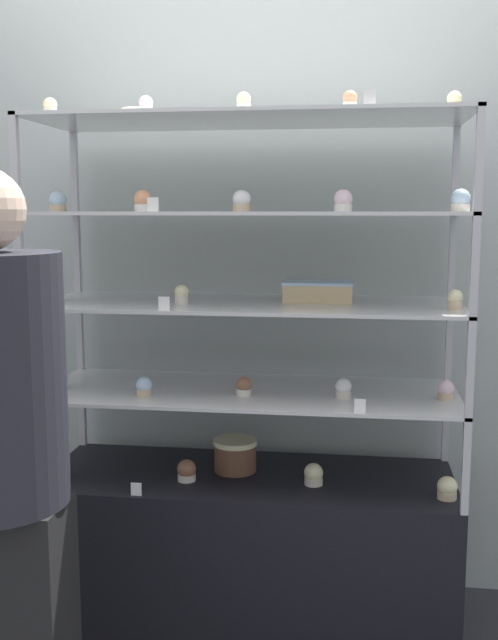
{
  "coord_description": "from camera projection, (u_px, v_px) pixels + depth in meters",
  "views": [
    {
      "loc": [
        0.35,
        -2.56,
        1.52
      ],
      "look_at": [
        0.0,
        0.0,
        1.14
      ],
      "focal_mm": 42.0,
      "sensor_mm": 36.0,
      "label": 1
    }
  ],
  "objects": [
    {
      "name": "cupcake_16",
      "position": [
        461.0,
        201.0,
        2.32
      ],
      "size": [
        0.06,
        0.06,
        0.07
      ],
      "color": "beige",
      "rests_on": "display_riser_upper"
    },
    {
      "name": "price_tag_3",
      "position": [
        153.0,
        204.0,
        2.35
      ],
      "size": [
        0.04,
        0.0,
        0.04
      ],
      "color": "white",
      "rests_on": "display_riser_upper"
    },
    {
      "name": "price_tag_1",
      "position": [
        360.0,
        406.0,
        2.35
      ],
      "size": [
        0.04,
        0.0,
        0.04
      ],
      "color": "white",
      "rests_on": "display_riser_lower"
    },
    {
      "name": "display_base",
      "position": [
        249.0,
        550.0,
        2.74
      ],
      "size": [
        1.46,
        0.54,
        0.58
      ],
      "color": "black",
      "rests_on": "ground_plane"
    },
    {
      "name": "cupcake_12",
      "position": [
        58.0,
        202.0,
        2.6
      ],
      "size": [
        0.06,
        0.06,
        0.07
      ],
      "color": "#CCB28C",
      "rests_on": "display_riser_upper"
    },
    {
      "name": "cupcake_4",
      "position": [
        61.0,
        379.0,
        2.68
      ],
      "size": [
        0.06,
        0.06,
        0.07
      ],
      "color": "white",
      "rests_on": "display_riser_lower"
    },
    {
      "name": "display_riser_middle",
      "position": [
        249.0,
        307.0,
        2.61
      ],
      "size": [
        1.46,
        0.54,
        0.31
      ],
      "color": "#B7B7BC",
      "rests_on": "display_riser_lower"
    },
    {
      "name": "price_tag_2",
      "position": [
        164.0,
        304.0,
        2.39
      ],
      "size": [
        0.04,
        0.0,
        0.04
      ],
      "color": "white",
      "rests_on": "display_riser_middle"
    },
    {
      "name": "donut_glazed",
      "position": [
        136.0,
        113.0,
        2.53
      ],
      "size": [
        0.12,
        0.12,
        0.03
      ],
      "color": "#EFE5CC",
      "rests_on": "display_riser_top"
    },
    {
      "name": "cupcake_0",
      "position": [
        60.0,
        469.0,
        2.65
      ],
      "size": [
        0.07,
        0.07,
        0.08
      ],
      "color": "white",
      "rests_on": "display_base"
    },
    {
      "name": "cupcake_6",
      "position": [
        244.0,
        386.0,
        2.57
      ],
      "size": [
        0.06,
        0.06,
        0.07
      ],
      "color": "beige",
      "rests_on": "display_riser_lower"
    },
    {
      "name": "display_riser_lower",
      "position": [
        249.0,
        394.0,
        2.65
      ],
      "size": [
        1.46,
        0.54,
        0.31
      ],
      "color": "#B7B7BC",
      "rests_on": "display_base"
    },
    {
      "name": "cupcake_21",
      "position": [
        454.0,
        101.0,
        2.36
      ],
      "size": [
        0.05,
        0.05,
        0.06
      ],
      "color": "#CCB28C",
      "rests_on": "display_riser_top"
    },
    {
      "name": "cupcake_14",
      "position": [
        242.0,
        201.0,
        2.45
      ],
      "size": [
        0.06,
        0.06,
        0.07
      ],
      "color": "#CCB28C",
      "rests_on": "display_riser_upper"
    },
    {
      "name": "cupcake_18",
      "position": [
        146.0,
        106.0,
        2.46
      ],
      "size": [
        0.05,
        0.05,
        0.06
      ],
      "color": "white",
      "rests_on": "display_riser_top"
    },
    {
      "name": "cupcake_1",
      "position": [
        187.0,
        471.0,
        2.63
      ],
      "size": [
        0.07,
        0.07,
        0.08
      ],
      "color": "beige",
      "rests_on": "display_base"
    },
    {
      "name": "price_tag_0",
      "position": [
        136.0,
        489.0,
        2.49
      ],
      "size": [
        0.04,
        0.0,
        0.04
      ],
      "color": "white",
      "rests_on": "display_base"
    },
    {
      "name": "display_riser_top",
      "position": [
        249.0,
        123.0,
        2.52
      ],
      "size": [
        1.46,
        0.54,
        0.31
      ],
      "color": "#B7B7BC",
      "rests_on": "display_riser_upper"
    },
    {
      "name": "cupcake_2",
      "position": [
        314.0,
        475.0,
        2.59
      ],
      "size": [
        0.07,
        0.07,
        0.08
      ],
      "color": "beige",
      "rests_on": "display_base"
    },
    {
      "name": "cupcake_19",
      "position": [
        242.0,
        102.0,
        2.39
      ],
      "size": [
        0.05,
        0.05,
        0.06
      ],
      "color": "white",
      "rests_on": "display_riser_top"
    },
    {
      "name": "layer_cake_centerpiece",
      "position": [
        235.0,
        455.0,
        2.73
      ],
      "size": [
        0.16,
        0.16,
        0.12
      ],
      "color": "brown",
      "rests_on": "display_base"
    },
    {
      "name": "back_wall",
      "position": [
        263.0,
        266.0,
        3.0
      ],
      "size": [
        8.0,
        0.05,
        2.6
      ],
      "color": "#A8B2AD",
      "rests_on": "ground_plane"
    },
    {
      "name": "cupcake_11",
      "position": [
        455.0,
        300.0,
        2.4
      ],
      "size": [
        0.05,
        0.05,
        0.07
      ],
      "color": "#CCB28C",
      "rests_on": "display_riser_middle"
    },
    {
      "name": "cupcake_9",
      "position": [
        57.0,
        292.0,
        2.63
      ],
      "size": [
        0.05,
        0.05,
        0.07
      ],
      "color": "beige",
      "rests_on": "display_riser_middle"
    },
    {
      "name": "cupcake_15",
      "position": [
        343.0,
        201.0,
        2.39
      ],
      "size": [
        0.06,
        0.06,
        0.07
      ],
      "color": "white",
      "rests_on": "display_riser_upper"
    },
    {
      "name": "sheet_cake_frosted",
      "position": [
        318.0,
        291.0,
        2.62
      ],
      "size": [
        0.24,
        0.16,
        0.07
      ],
      "color": "#DBBC84",
      "rests_on": "display_riser_middle"
    },
    {
      "name": "display_riser_upper",
      "position": [
        249.0,
        216.0,
        2.56
      ],
      "size": [
        1.46,
        0.54,
        0.31
      ],
      "color": "#B7B7BC",
      "rests_on": "display_riser_middle"
    },
    {
      "name": "cupcake_3",
      "position": [
        447.0,
        489.0,
        2.46
      ],
      "size": [
        0.07,
        0.07,
        0.08
      ],
      "color": "#CCB28C",
      "rests_on": "display_base"
    },
    {
      "name": "cupcake_13",
      "position": [
        143.0,
        201.0,
        2.47
      ],
      "size": [
        0.06,
        0.06,
        0.07
      ],
      "color": "white",
      "rests_on": "display_riser_upper"
    },
    {
      "name": "cupcake_17",
      "position": [
        50.0,
        108.0,
        2.51
      ],
      "size": [
        0.05,
        0.05,
        0.06
      ],
      "color": "beige",
      "rests_on": "display_riser_top"
    },
    {
      "name": "cupcake_5",
      "position": [
        144.0,
        387.0,
        2.56
      ],
      "size": [
        0.06,
        0.06,
        0.07
      ],
      "color": "#CCB28C",
      "rests_on": "display_riser_lower"
    },
    {
      "name": "cupcake_7",
      "position": [
        343.0,
        389.0,
        2.54
      ],
      "size": [
        0.06,
        0.06,
        0.07
      ],
      "color": "beige",
      "rests_on": "display_riser_lower"
    },
    {
      "name": "ground_plane",
      "position": [
        249.0,
        624.0,
        2.78
      ],
      "size": [
        20.0,
        20.0,
        0.0
      ],
      "primitive_type": "plane",
      "color": "#2D2D33"
    },
    {
      "name": "cupcake_20",
      "position": [
        350.0,
        101.0,
        2.36
      ],
      "size": [
        0.05,
        0.05,
        0.06
      ],
      "color": "beige",
      "rests_on": "display_riser_top"
    },
    {
      "name": "price_tag_4",
      "position": [
        370.0,
        97.0,
        2.21
      ],
      "size": [
        0.04,
        0.0,
        0.04
      ],
      "color": "white",
      "rests_on": "display_riser_top"
    },
    {
      "name": "cupcake_8",
      "position": [
        446.0,
        390.0,
        2.51
      ],
      "size": [
        0.06,
        0.06,
        0.07
      ],
      "color": "#CCB28C",
      "rests_on": "display_riser_lower"
    },
    {
      "name": "cupcake_10",
      "position": [
        182.0,
        294.0,
        2.56
      ],
      "size": [
        0.05,
        0.05,
        0.07
      ],
      "color": "beige",
      "rests_on": "display_riser_middle"
    }
  ]
}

